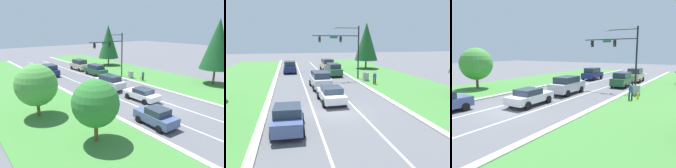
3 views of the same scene
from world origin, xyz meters
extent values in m
plane|color=#5B5B60|center=(0.00, 0.00, 0.00)|extent=(160.00, 160.00, 0.00)
cube|color=beige|center=(5.65, 0.00, 0.07)|extent=(0.50, 90.00, 0.15)
cube|color=beige|center=(-5.65, 0.00, 0.07)|extent=(0.50, 90.00, 0.15)
cube|color=#427F38|center=(10.90, 0.00, 0.04)|extent=(10.00, 90.00, 0.08)
cube|color=white|center=(-1.80, 0.00, 0.00)|extent=(0.14, 81.00, 0.01)
cube|color=white|center=(1.80, 0.00, 0.00)|extent=(0.14, 81.00, 0.01)
cylinder|color=black|center=(6.37, 13.88, 3.85)|extent=(0.20, 0.20, 7.71)
cylinder|color=black|center=(3.04, 13.88, 6.32)|extent=(6.67, 0.12, 0.12)
cube|color=#147042|center=(2.70, 13.88, 6.10)|extent=(1.10, 0.04, 0.28)
cylinder|color=black|center=(4.54, 13.88, 7.40)|extent=(3.67, 0.09, 0.09)
ellipsoid|color=gray|center=(2.70, 13.88, 7.35)|extent=(0.56, 0.28, 0.20)
cube|color=black|center=(3.70, 13.88, 5.82)|extent=(0.28, 0.32, 0.80)
sphere|color=#2D2D2D|center=(3.70, 13.71, 6.05)|extent=(0.16, 0.16, 0.16)
sphere|color=#2D2D2D|center=(3.70, 13.71, 5.82)|extent=(0.16, 0.16, 0.16)
sphere|color=#23D647|center=(3.70, 13.71, 5.59)|extent=(0.16, 0.16, 0.16)
cube|color=black|center=(0.70, 13.88, 5.82)|extent=(0.28, 0.32, 0.80)
sphere|color=#2D2D2D|center=(0.70, 13.71, 6.05)|extent=(0.16, 0.16, 0.16)
sphere|color=#2D2D2D|center=(0.70, 13.71, 5.82)|extent=(0.16, 0.16, 0.16)
sphere|color=#23D647|center=(0.70, 13.71, 5.59)|extent=(0.16, 0.16, 0.16)
cube|color=navy|center=(-3.44, 22.54, 0.80)|extent=(2.11, 4.66, 0.90)
cube|color=#283342|center=(-3.44, 22.42, 1.66)|extent=(1.87, 2.81, 0.82)
cylinder|color=black|center=(-2.42, 23.95, 0.35)|extent=(0.26, 0.71, 0.70)
cylinder|color=black|center=(-4.39, 23.99, 0.35)|extent=(0.26, 0.71, 0.70)
cylinder|color=black|center=(-2.48, 21.09, 0.35)|extent=(0.26, 0.71, 0.70)
cylinder|color=black|center=(-4.45, 21.13, 0.35)|extent=(0.26, 0.71, 0.70)
cube|color=white|center=(0.12, 2.66, 0.68)|extent=(2.08, 4.74, 0.65)
cube|color=#283342|center=(0.13, 2.38, 1.27)|extent=(1.81, 2.16, 0.52)
cylinder|color=black|center=(1.03, 4.14, 0.36)|extent=(0.26, 0.72, 0.71)
cylinder|color=black|center=(-0.88, 4.09, 0.36)|extent=(0.26, 0.72, 0.71)
cylinder|color=black|center=(1.11, 1.24, 0.36)|extent=(0.26, 0.72, 0.71)
cylinder|color=black|center=(-0.79, 1.18, 0.36)|extent=(0.26, 0.72, 0.71)
cube|color=#235633|center=(3.47, 17.90, 0.78)|extent=(2.05, 5.14, 0.96)
cube|color=#283342|center=(3.48, 17.77, 1.63)|extent=(1.80, 3.10, 0.73)
cylinder|color=black|center=(4.36, 19.50, 0.30)|extent=(0.26, 0.61, 0.60)
cylinder|color=black|center=(2.49, 19.45, 0.30)|extent=(0.26, 0.61, 0.60)
cylinder|color=black|center=(4.45, 16.35, 0.30)|extent=(0.26, 0.61, 0.60)
cylinder|color=black|center=(2.58, 16.30, 0.30)|extent=(0.26, 0.61, 0.60)
cylinder|color=black|center=(-2.85, -1.84, 0.34)|extent=(0.27, 0.68, 0.67)
cylinder|color=black|center=(-4.65, -1.77, 0.34)|extent=(0.27, 0.68, 0.67)
cube|color=silver|center=(0.00, 9.05, 0.86)|extent=(2.17, 5.13, 0.96)
cube|color=#283342|center=(0.01, 8.92, 1.68)|extent=(1.91, 3.10, 0.68)
cylinder|color=black|center=(0.94, 10.65, 0.38)|extent=(0.26, 0.76, 0.75)
cylinder|color=black|center=(-1.03, 10.59, 0.38)|extent=(0.26, 0.76, 0.75)
cylinder|color=black|center=(1.04, 7.51, 0.38)|extent=(0.26, 0.76, 0.75)
cylinder|color=black|center=(-0.94, 7.45, 0.38)|extent=(0.26, 0.76, 0.75)
cube|color=beige|center=(3.52, 24.09, 0.84)|extent=(2.28, 4.67, 1.00)
cube|color=#283342|center=(3.52, 23.98, 1.75)|extent=(1.98, 2.83, 0.83)
cylinder|color=black|center=(4.44, 25.56, 0.34)|extent=(0.28, 0.70, 0.69)
cylinder|color=black|center=(2.44, 25.45, 0.34)|extent=(0.28, 0.70, 0.69)
cylinder|color=black|center=(4.59, 22.73, 0.34)|extent=(0.28, 0.70, 0.69)
cylinder|color=black|center=(2.59, 22.62, 0.34)|extent=(0.28, 0.70, 0.69)
cube|color=#9E9E99|center=(6.98, 12.16, 0.60)|extent=(0.70, 0.60, 1.20)
cylinder|color=black|center=(7.07, 9.35, 0.42)|extent=(0.14, 0.14, 0.84)
cylinder|color=black|center=(7.32, 9.41, 0.42)|extent=(0.14, 0.14, 0.84)
cube|color=#2D4C99|center=(7.19, 9.38, 1.14)|extent=(0.42, 0.30, 0.60)
sphere|color=tan|center=(7.19, 9.38, 1.58)|extent=(0.22, 0.22, 0.22)
cylinder|color=gold|center=(7.66, 10.30, 0.28)|extent=(0.20, 0.20, 0.55)
sphere|color=gold|center=(7.66, 10.30, 0.61)|extent=(0.18, 0.18, 0.18)
cylinder|color=gold|center=(7.54, 10.30, 0.30)|extent=(0.10, 0.09, 0.09)
cylinder|color=gold|center=(7.78, 10.30, 0.30)|extent=(0.10, 0.09, 0.09)
cylinder|color=brown|center=(-11.62, 5.40, 0.86)|extent=(0.32, 0.32, 1.72)
sphere|color=#47933D|center=(-11.62, 5.40, 3.28)|extent=(4.14, 4.14, 4.14)
camera|label=1|loc=(-18.25, -15.37, 8.88)|focal=35.00mm
camera|label=2|loc=(-3.59, -16.81, 5.78)|focal=35.00mm
camera|label=3|loc=(13.39, -11.82, 4.75)|focal=35.00mm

